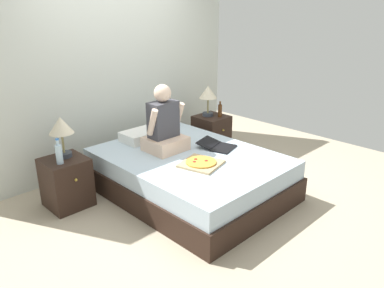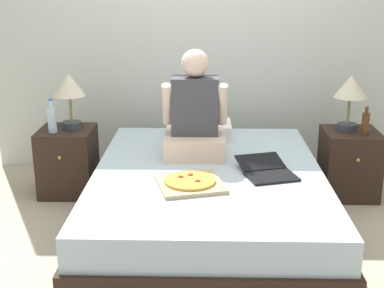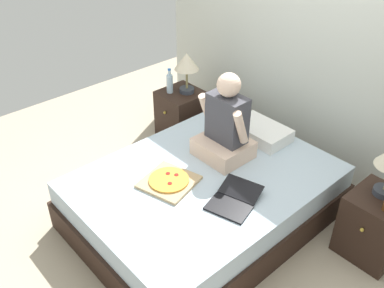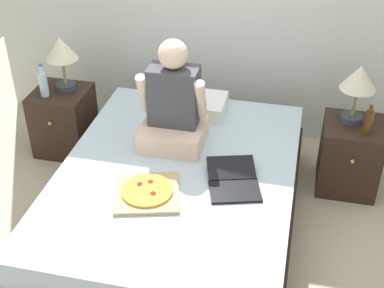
{
  "view_description": "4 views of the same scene",
  "coord_description": "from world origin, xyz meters",
  "views": [
    {
      "loc": [
        -2.78,
        -2.86,
        2.1
      ],
      "look_at": [
        -0.06,
        -0.1,
        0.66
      ],
      "focal_mm": 35.0,
      "sensor_mm": 36.0,
      "label": 1
    },
    {
      "loc": [
        -0.02,
        -3.45,
        1.76
      ],
      "look_at": [
        -0.11,
        -0.14,
        0.71
      ],
      "focal_mm": 50.0,
      "sensor_mm": 36.0,
      "label": 2
    },
    {
      "loc": [
        2.02,
        -1.95,
        2.69
      ],
      "look_at": [
        -0.03,
        -0.12,
        0.83
      ],
      "focal_mm": 40.0,
      "sensor_mm": 36.0,
      "label": 3
    },
    {
      "loc": [
        0.74,
        -2.78,
        2.62
      ],
      "look_at": [
        0.13,
        -0.13,
        0.8
      ],
      "focal_mm": 50.0,
      "sensor_mm": 36.0,
      "label": 4
    }
  ],
  "objects": [
    {
      "name": "nightstand_right",
      "position": [
        1.17,
        0.74,
        0.28
      ],
      "size": [
        0.44,
        0.47,
        0.55
      ],
      "color": "black",
      "rests_on": "ground"
    },
    {
      "name": "pizza_box",
      "position": [
        -0.12,
        -0.29,
        0.5
      ],
      "size": [
        0.49,
        0.49,
        0.04
      ],
      "color": "tan",
      "rests_on": "bed"
    },
    {
      "name": "water_bottle",
      "position": [
        -1.25,
        0.65,
        0.67
      ],
      "size": [
        0.07,
        0.07,
        0.28
      ],
      "color": "silver",
      "rests_on": "nightstand_left"
    },
    {
      "name": "lamp_on_left_nightstand",
      "position": [
        -1.13,
        0.79,
        0.88
      ],
      "size": [
        0.26,
        0.26,
        0.45
      ],
      "color": "#333842",
      "rests_on": "nightstand_left"
    },
    {
      "name": "ground_plane",
      "position": [
        0.0,
        0.0,
        0.0
      ],
      "size": [
        5.98,
        5.98,
        0.0
      ],
      "primitive_type": "plane",
      "color": "tan"
    },
    {
      "name": "laptop",
      "position": [
        0.4,
        -0.09,
        0.51
      ],
      "size": [
        0.42,
        0.49,
        0.07
      ],
      "color": "black",
      "rests_on": "bed"
    },
    {
      "name": "nightstand_left",
      "position": [
        -1.17,
        0.74,
        0.28
      ],
      "size": [
        0.44,
        0.47,
        0.55
      ],
      "color": "black",
      "rests_on": "ground"
    },
    {
      "name": "bed",
      "position": [
        0.0,
        0.0,
        0.24
      ],
      "size": [
        1.61,
        2.13,
        0.48
      ],
      "color": "black",
      "rests_on": "ground"
    },
    {
      "name": "wall_back",
      "position": [
        0.0,
        1.43,
        1.25
      ],
      "size": [
        3.98,
        0.12,
        2.5
      ],
      "primitive_type": "cube",
      "color": "silver",
      "rests_on": "ground"
    },
    {
      "name": "person_seated",
      "position": [
        -0.1,
        0.32,
        0.77
      ],
      "size": [
        0.47,
        0.4,
        0.78
      ],
      "color": "beige",
      "rests_on": "bed"
    },
    {
      "name": "pillow",
      "position": [
        -0.07,
        0.79,
        0.54
      ],
      "size": [
        0.52,
        0.34,
        0.12
      ],
      "primitive_type": "cube",
      "color": "white",
      "rests_on": "bed"
    }
  ]
}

